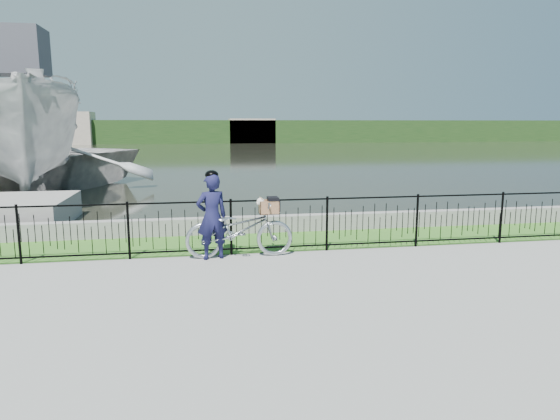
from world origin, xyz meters
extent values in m
plane|color=gray|center=(0.00, 0.00, 0.00)|extent=(120.00, 120.00, 0.00)
cube|color=#386C21|center=(0.00, 2.60, 0.00)|extent=(60.00, 2.00, 0.01)
plane|color=black|center=(0.00, 33.00, 0.00)|extent=(120.00, 120.00, 0.00)
cube|color=gray|center=(0.00, 3.60, 0.20)|extent=(60.00, 0.30, 0.40)
cube|color=#234119|center=(0.00, 60.00, 1.50)|extent=(120.00, 6.00, 3.00)
cube|color=#B3A390|center=(-18.00, 58.00, 2.00)|extent=(8.00, 4.00, 4.00)
cube|color=#B3A390|center=(6.00, 58.50, 1.60)|extent=(6.00, 3.00, 3.20)
imported|color=#A6ACB2|center=(-0.85, 1.40, 0.56)|extent=(2.13, 0.74, 1.12)
cube|color=black|center=(-0.26, 1.40, 0.86)|extent=(0.38, 0.18, 0.02)
cube|color=#8E6342|center=(-0.26, 1.40, 0.87)|extent=(0.38, 0.30, 0.01)
cube|color=#8E6342|center=(-0.26, 1.54, 1.00)|extent=(0.38, 0.02, 0.27)
cube|color=#8E6342|center=(-0.26, 1.26, 1.00)|extent=(0.38, 0.02, 0.27)
cube|color=#8E6342|center=(-0.07, 1.40, 1.00)|extent=(0.02, 0.30, 0.27)
cube|color=#8E6342|center=(-0.44, 1.40, 1.00)|extent=(0.02, 0.30, 0.27)
cube|color=black|center=(-0.17, 1.40, 1.16)|extent=(0.21, 0.31, 0.06)
cube|color=black|center=(-0.06, 1.40, 1.03)|extent=(0.02, 0.31, 0.21)
ellipsoid|color=silver|center=(-0.28, 1.40, 0.99)|extent=(0.31, 0.22, 0.20)
sphere|color=silver|center=(-0.43, 1.38, 1.11)|extent=(0.15, 0.15, 0.15)
sphere|color=silver|center=(-0.48, 1.36, 1.08)|extent=(0.07, 0.07, 0.07)
sphere|color=black|center=(-0.50, 1.35, 1.08)|extent=(0.02, 0.02, 0.02)
cone|color=#9E7C41|center=(-0.43, 1.44, 1.17)|extent=(0.06, 0.08, 0.08)
cone|color=#9E7C41|center=(-0.41, 1.34, 1.17)|extent=(0.06, 0.08, 0.08)
imported|color=#15153A|center=(-1.39, 1.36, 0.84)|extent=(0.69, 0.53, 1.68)
ellipsoid|color=black|center=(-1.39, 1.36, 1.66)|extent=(0.26, 0.29, 0.18)
imported|color=#B6B6B5|center=(-7.80, 10.86, 2.04)|extent=(7.39, 11.29, 4.08)
cube|color=#3F3F47|center=(-7.80, 10.86, 5.08)|extent=(2.20, 1.60, 1.60)
imported|color=#B6B6B5|center=(-8.72, 12.04, 1.17)|extent=(12.96, 13.87, 2.34)
camera|label=1|loc=(-1.70, -8.28, 2.65)|focal=32.00mm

